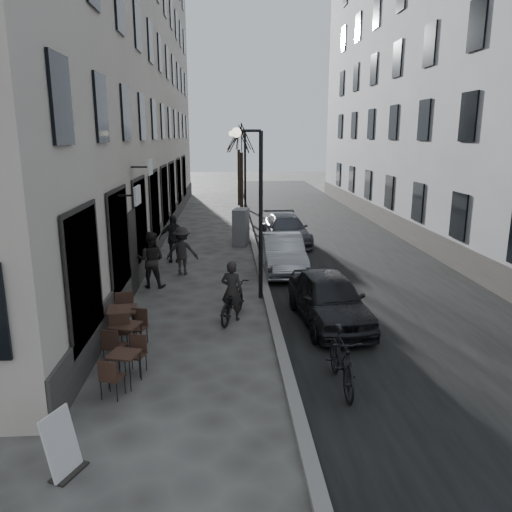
{
  "coord_description": "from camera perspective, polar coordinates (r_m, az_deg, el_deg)",
  "views": [
    {
      "loc": [
        -1.01,
        -8.58,
        4.88
      ],
      "look_at": [
        -0.26,
        4.07,
        1.8
      ],
      "focal_mm": 35.0,
      "sensor_mm": 36.0,
      "label": 1
    }
  ],
  "objects": [
    {
      "name": "pedestrian_near",
      "position": [
        16.6,
        -11.9,
        -0.42
      ],
      "size": [
        0.99,
        0.82,
        1.85
      ],
      "primitive_type": "imported",
      "rotation": [
        0.0,
        0.0,
        3.0
      ],
      "color": "black",
      "rests_on": "ground"
    },
    {
      "name": "bicycle",
      "position": [
        13.54,
        -2.76,
        -5.25
      ],
      "size": [
        1.2,
        2.0,
        0.99
      ],
      "primitive_type": "imported",
      "rotation": [
        0.0,
        0.0,
        2.84
      ],
      "color": "black",
      "rests_on": "ground"
    },
    {
      "name": "tree_far",
      "position": [
        35.59,
        -2.0,
        13.31
      ],
      "size": [
        2.4,
        2.4,
        5.7
      ],
      "color": "black",
      "rests_on": "ground"
    },
    {
      "name": "building_right",
      "position": [
        27.37,
        20.4,
        19.4
      ],
      "size": [
        4.0,
        35.0,
        16.0
      ],
      "primitive_type": "cube",
      "color": "gray",
      "rests_on": "ground"
    },
    {
      "name": "bistro_set_c",
      "position": [
        12.57,
        -14.99,
        -7.2
      ],
      "size": [
        0.76,
        1.7,
        0.98
      ],
      "rotation": [
        0.0,
        0.0,
        0.13
      ],
      "color": "#311D15",
      "rests_on": "ground"
    },
    {
      "name": "utility_cabinet",
      "position": [
        22.59,
        -1.73,
        3.32
      ],
      "size": [
        0.83,
        1.21,
        1.66
      ],
      "primitive_type": "cube",
      "rotation": [
        0.0,
        0.0,
        -0.21
      ],
      "color": "slate",
      "rests_on": "ground"
    },
    {
      "name": "car_near",
      "position": [
        13.35,
        8.35,
        -4.82
      ],
      "size": [
        1.94,
        4.13,
        1.37
      ],
      "primitive_type": "imported",
      "rotation": [
        0.0,
        0.0,
        0.08
      ],
      "color": "black",
      "rests_on": "ground"
    },
    {
      "name": "bistro_set_a",
      "position": [
        10.5,
        -14.81,
        -12.01
      ],
      "size": [
        0.73,
        1.41,
        0.81
      ],
      "rotation": [
        0.0,
        0.0,
        -0.27
      ],
      "color": "#311D15",
      "rests_on": "ground"
    },
    {
      "name": "tree_near",
      "position": [
        29.59,
        -1.69,
        13.24
      ],
      "size": [
        2.4,
        2.4,
        5.7
      ],
      "color": "black",
      "rests_on": "ground"
    },
    {
      "name": "bistro_set_b",
      "position": [
        11.81,
        -14.62,
        -8.87
      ],
      "size": [
        0.8,
        1.51,
        0.86
      ],
      "rotation": [
        0.0,
        0.0,
        -0.29
      ],
      "color": "#311D15",
      "rests_on": "ground"
    },
    {
      "name": "car_far",
      "position": [
        22.96,
        3.45,
        3.02
      ],
      "size": [
        2.09,
        4.57,
        1.29
      ],
      "primitive_type": "imported",
      "rotation": [
        0.0,
        0.0,
        0.06
      ],
      "color": "#3A3B44",
      "rests_on": "ground"
    },
    {
      "name": "streetlamp_far",
      "position": [
        26.64,
        -1.63,
        9.96
      ],
      "size": [
        0.9,
        0.28,
        5.09
      ],
      "color": "black",
      "rests_on": "ground"
    },
    {
      "name": "kerb",
      "position": [
        25.07,
        -0.58,
        2.58
      ],
      "size": [
        0.25,
        60.0,
        0.12
      ],
      "primitive_type": "cube",
      "color": "slate",
      "rests_on": "ground"
    },
    {
      "name": "moped",
      "position": [
        10.12,
        9.75,
        -11.62
      ],
      "size": [
        0.56,
        1.98,
        1.19
      ],
      "primitive_type": "imported",
      "rotation": [
        0.0,
        0.0,
        0.0
      ],
      "color": "black",
      "rests_on": "ground"
    },
    {
      "name": "pedestrian_far",
      "position": [
        19.84,
        -9.45,
        1.99
      ],
      "size": [
        1.09,
        0.45,
        1.86
      ],
      "primitive_type": "imported",
      "rotation": [
        0.0,
        0.0,
        0.0
      ],
      "color": "black",
      "rests_on": "ground"
    },
    {
      "name": "car_mid",
      "position": [
        18.25,
        3.08,
        0.31
      ],
      "size": [
        1.42,
        4.07,
        1.34
      ],
      "primitive_type": "imported",
      "rotation": [
        0.0,
        0.0,
        -0.0
      ],
      "color": "gray",
      "rests_on": "ground"
    },
    {
      "name": "sign_board",
      "position": [
        8.33,
        -21.22,
        -19.94
      ],
      "size": [
        0.54,
        0.64,
        0.99
      ],
      "rotation": [
        0.0,
        0.0,
        -0.42
      ],
      "color": "black",
      "rests_on": "ground"
    },
    {
      "name": "streetlamp_near",
      "position": [
        14.7,
        -0.12,
        6.94
      ],
      "size": [
        0.9,
        0.28,
        5.09
      ],
      "color": "black",
      "rests_on": "ground"
    },
    {
      "name": "pedestrian_mid",
      "position": [
        17.94,
        -8.44,
        0.58
      ],
      "size": [
        1.14,
        0.69,
        1.73
      ],
      "primitive_type": "imported",
      "rotation": [
        0.0,
        0.0,
        3.09
      ],
      "color": "black",
      "rests_on": "ground"
    },
    {
      "name": "building_left",
      "position": [
        25.76,
        -15.53,
        20.15
      ],
      "size": [
        4.0,
        35.0,
        16.0
      ],
      "primitive_type": "cube",
      "color": "#A49B8A",
      "rests_on": "ground"
    },
    {
      "name": "ground",
      "position": [
        9.92,
        3.0,
        -15.83
      ],
      "size": [
        120.0,
        120.0,
        0.0
      ],
      "primitive_type": "plane",
      "color": "#3C3A37",
      "rests_on": "ground"
    },
    {
      "name": "road",
      "position": [
        25.52,
        7.64,
        2.52
      ],
      "size": [
        7.3,
        60.0,
        0.0
      ],
      "primitive_type": "cube",
      "color": "black",
      "rests_on": "ground"
    },
    {
      "name": "cyclist_rider",
      "position": [
        13.44,
        -2.78,
        -3.97
      ],
      "size": [
        0.68,
        0.55,
        1.63
      ],
      "primitive_type": "imported",
      "rotation": [
        0.0,
        0.0,
        2.84
      ],
      "color": "black",
      "rests_on": "ground"
    }
  ]
}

